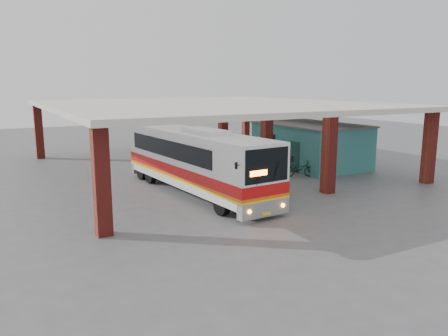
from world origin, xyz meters
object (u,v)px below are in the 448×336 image
object	(u,v)px
coach_bus	(196,161)
red_chair	(252,157)
motorcycle	(299,169)
pedestrian	(284,182)

from	to	relation	value
coach_bus	red_chair	world-z (taller)	coach_bus
coach_bus	red_chair	xyz separation A→B (m)	(7.95, 6.74, -1.41)
coach_bus	motorcycle	distance (m)	7.84
motorcycle	pedestrian	distance (m)	5.38
coach_bus	red_chair	distance (m)	10.52
coach_bus	motorcycle	xyz separation A→B (m)	(7.71, 0.69, -1.28)
coach_bus	red_chair	bearing A→B (deg)	35.83
pedestrian	motorcycle	bearing A→B (deg)	-145.20
pedestrian	red_chair	distance (m)	10.58
pedestrian	coach_bus	bearing A→B (deg)	-46.26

